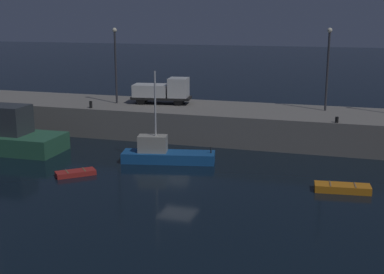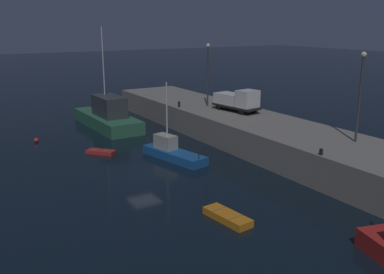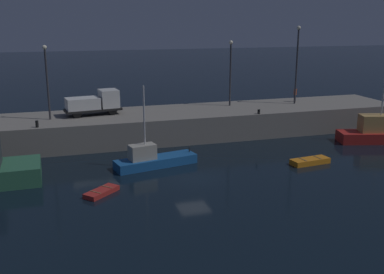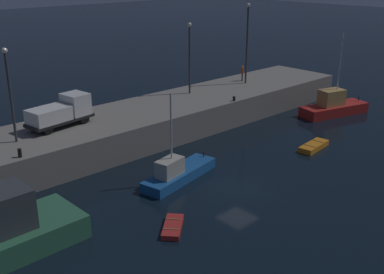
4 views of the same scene
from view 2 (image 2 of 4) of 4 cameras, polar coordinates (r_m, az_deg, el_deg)
ground_plane at (r=37.38m, az=-6.38°, el=-4.74°), size 320.00×320.00×0.00m
pier_quay at (r=44.22m, az=10.00°, el=0.08°), size 56.04×8.33×2.77m
fishing_trawler_red at (r=54.19m, az=-10.94°, el=2.67°), size 12.74×4.41×11.95m
fishing_boat_blue at (r=41.00m, az=-2.62°, el=-1.90°), size 7.48×3.38×7.13m
dinghy_orange_near at (r=28.74m, az=4.64°, el=-10.35°), size 3.68×1.65×0.52m
rowboat_white_mid at (r=43.50m, az=-11.81°, el=-1.92°), size 2.81×2.69×0.39m
mooring_buoy_near at (r=49.41m, az=-19.68°, el=-0.39°), size 0.49×0.49×0.49m
lamp_post_west at (r=51.57m, az=2.08°, el=8.79°), size 0.44×0.44×7.30m
lamp_post_east at (r=38.06m, az=21.14°, el=5.78°), size 0.44×0.44×7.40m
utility_truck at (r=48.93m, az=5.96°, el=4.80°), size 5.98×2.89×2.55m
bollard_west at (r=34.14m, az=16.52°, el=-1.87°), size 0.28×0.28×0.47m
bollard_central at (r=51.45m, az=-1.70°, el=4.30°), size 0.28×0.28×0.64m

